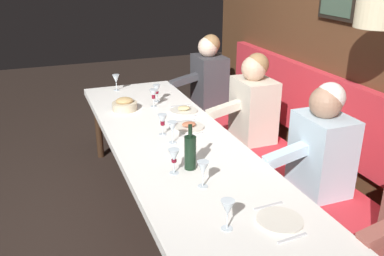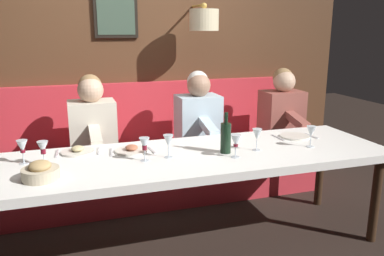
% 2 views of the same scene
% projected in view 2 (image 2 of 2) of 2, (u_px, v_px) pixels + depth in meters
% --- Properties ---
extents(ground_plane, '(12.00, 12.00, 0.00)m').
position_uv_depth(ground_plane, '(171.00, 249.00, 2.97)').
color(ground_plane, black).
extents(dining_table, '(0.90, 3.26, 0.74)m').
position_uv_depth(dining_table, '(170.00, 164.00, 2.80)').
color(dining_table, white).
rests_on(dining_table, ground_plane).
extents(banquette_bench, '(0.52, 3.46, 0.45)m').
position_uv_depth(banquette_bench, '(147.00, 180.00, 3.74)').
color(banquette_bench, red).
rests_on(banquette_bench, ground_plane).
extents(back_wall_panel, '(0.59, 4.66, 2.90)m').
position_uv_depth(back_wall_panel, '(133.00, 55.00, 3.99)').
color(back_wall_panel, '#51331E').
rests_on(back_wall_panel, ground_plane).
extents(diner_nearest, '(0.60, 0.40, 0.79)m').
position_uv_depth(diner_nearest, '(282.00, 110.00, 4.00)').
color(diner_nearest, '#934C42').
rests_on(diner_nearest, banquette_bench).
extents(diner_near, '(0.60, 0.40, 0.79)m').
position_uv_depth(diner_near, '(198.00, 116.00, 3.74)').
color(diner_near, silver).
rests_on(diner_near, banquette_bench).
extents(diner_middle, '(0.60, 0.40, 0.79)m').
position_uv_depth(diner_middle, '(92.00, 123.00, 3.45)').
color(diner_middle, beige).
rests_on(diner_middle, banquette_bench).
extents(place_setting_0, '(0.24, 0.32, 0.05)m').
position_uv_depth(place_setting_0, '(132.00, 150.00, 2.89)').
color(place_setting_0, silver).
rests_on(place_setting_0, dining_table).
extents(place_setting_1, '(0.24, 0.32, 0.01)m').
position_uv_depth(place_setting_1, '(295.00, 136.00, 3.28)').
color(place_setting_1, silver).
rests_on(place_setting_1, dining_table).
extents(place_setting_2, '(0.24, 0.32, 0.05)m').
position_uv_depth(place_setting_2, '(78.00, 151.00, 2.86)').
color(place_setting_2, silver).
rests_on(place_setting_2, dining_table).
extents(wine_glass_1, '(0.07, 0.07, 0.16)m').
position_uv_depth(wine_glass_1, '(168.00, 141.00, 2.73)').
color(wine_glass_1, silver).
rests_on(wine_glass_1, dining_table).
extents(wine_glass_2, '(0.07, 0.07, 0.16)m').
position_uv_depth(wine_glass_2, '(144.00, 145.00, 2.66)').
color(wine_glass_2, silver).
rests_on(wine_glass_2, dining_table).
extents(wine_glass_3, '(0.07, 0.07, 0.16)m').
position_uv_depth(wine_glass_3, '(43.00, 148.00, 2.58)').
color(wine_glass_3, silver).
rests_on(wine_glass_3, dining_table).
extents(wine_glass_4, '(0.07, 0.07, 0.16)m').
position_uv_depth(wine_glass_4, '(257.00, 135.00, 2.90)').
color(wine_glass_4, silver).
rests_on(wine_glass_4, dining_table).
extents(wine_glass_5, '(0.07, 0.07, 0.16)m').
position_uv_depth(wine_glass_5, '(236.00, 141.00, 2.74)').
color(wine_glass_5, silver).
rests_on(wine_glass_5, dining_table).
extents(wine_glass_6, '(0.07, 0.07, 0.16)m').
position_uv_depth(wine_glass_6, '(22.00, 147.00, 2.60)').
color(wine_glass_6, silver).
rests_on(wine_glass_6, dining_table).
extents(wine_glass_7, '(0.07, 0.07, 0.16)m').
position_uv_depth(wine_glass_7, '(311.00, 132.00, 2.98)').
color(wine_glass_7, silver).
rests_on(wine_glass_7, dining_table).
extents(wine_bottle, '(0.08, 0.08, 0.30)m').
position_uv_depth(wine_bottle, '(226.00, 137.00, 2.84)').
color(wine_bottle, black).
rests_on(wine_bottle, dining_table).
extents(bread_bowl, '(0.22, 0.22, 0.12)m').
position_uv_depth(bread_bowl, '(40.00, 172.00, 2.35)').
color(bread_bowl, beige).
rests_on(bread_bowl, dining_table).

